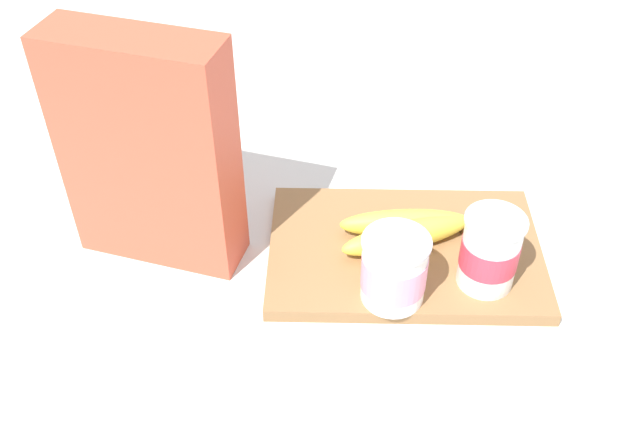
{
  "coord_description": "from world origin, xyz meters",
  "views": [
    {
      "loc": [
        0.09,
        0.64,
        0.62
      ],
      "look_at": [
        0.1,
        0.0,
        0.07
      ],
      "focal_mm": 40.75,
      "sensor_mm": 36.0,
      "label": 1
    }
  ],
  "objects_px": {
    "yogurt_cup_front": "(490,251)",
    "banana_bunch": "(404,229)",
    "cutting_board": "(405,251)",
    "cereal_box": "(149,153)",
    "yogurt_cup_back": "(394,269)"
  },
  "relations": [
    {
      "from": "cutting_board",
      "to": "yogurt_cup_back",
      "type": "relative_size",
      "value": 3.89
    },
    {
      "from": "cutting_board",
      "to": "banana_bunch",
      "type": "distance_m",
      "value": 0.03
    },
    {
      "from": "cutting_board",
      "to": "yogurt_cup_back",
      "type": "distance_m",
      "value": 0.1
    },
    {
      "from": "yogurt_cup_back",
      "to": "banana_bunch",
      "type": "height_order",
      "value": "yogurt_cup_back"
    },
    {
      "from": "yogurt_cup_back",
      "to": "banana_bunch",
      "type": "distance_m",
      "value": 0.1
    },
    {
      "from": "cereal_box",
      "to": "banana_bunch",
      "type": "height_order",
      "value": "cereal_box"
    },
    {
      "from": "yogurt_cup_front",
      "to": "yogurt_cup_back",
      "type": "height_order",
      "value": "yogurt_cup_front"
    },
    {
      "from": "yogurt_cup_front",
      "to": "banana_bunch",
      "type": "relative_size",
      "value": 0.56
    },
    {
      "from": "yogurt_cup_front",
      "to": "yogurt_cup_back",
      "type": "relative_size",
      "value": 1.11
    },
    {
      "from": "cutting_board",
      "to": "yogurt_cup_front",
      "type": "height_order",
      "value": "yogurt_cup_front"
    },
    {
      "from": "cutting_board",
      "to": "banana_bunch",
      "type": "height_order",
      "value": "banana_bunch"
    },
    {
      "from": "cutting_board",
      "to": "yogurt_cup_front",
      "type": "distance_m",
      "value": 0.12
    },
    {
      "from": "cutting_board",
      "to": "cereal_box",
      "type": "height_order",
      "value": "cereal_box"
    },
    {
      "from": "cutting_board",
      "to": "banana_bunch",
      "type": "bearing_deg",
      "value": -80.39
    },
    {
      "from": "cereal_box",
      "to": "banana_bunch",
      "type": "xyz_separation_m",
      "value": [
        -0.29,
        0.0,
        -0.11
      ]
    }
  ]
}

